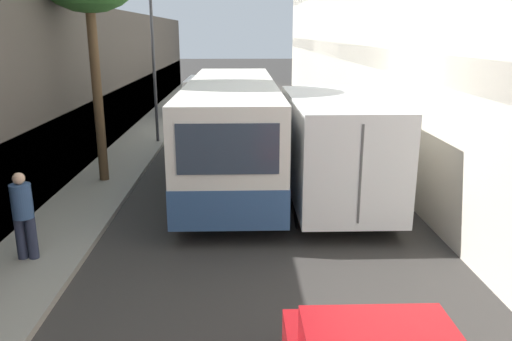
{
  "coord_description": "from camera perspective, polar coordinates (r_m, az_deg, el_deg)",
  "views": [
    {
      "loc": [
        -0.35,
        0.79,
        4.51
      ],
      "look_at": [
        -0.03,
        11.24,
        1.6
      ],
      "focal_mm": 35.0,
      "sensor_mm": 36.0,
      "label": 1
    }
  ],
  "objects": [
    {
      "name": "ground_plane",
      "position": [
        14.92,
        -0.34,
        -2.05
      ],
      "size": [
        150.0,
        150.0,
        0.0
      ],
      "primitive_type": "plane",
      "color": "#33302D"
    },
    {
      "name": "sidewalk_left",
      "position": [
        15.48,
        -17.48,
        -1.88
      ],
      "size": [
        2.01,
        60.0,
        0.13
      ],
      "color": "gray",
      "rests_on": "ground_plane"
    },
    {
      "name": "building_left_shopfront",
      "position": [
        15.69,
        -25.66,
        6.56
      ],
      "size": [
        2.4,
        60.0,
        5.44
      ],
      "color": "#423D38",
      "rests_on": "ground_plane"
    },
    {
      "name": "bus",
      "position": [
        15.53,
        -2.74,
        4.85
      ],
      "size": [
        2.61,
        10.8,
        3.07
      ],
      "color": "silver",
      "rests_on": "ground_plane"
    },
    {
      "name": "box_truck",
      "position": [
        14.0,
        8.42,
        3.29
      ],
      "size": [
        2.37,
        7.73,
        2.91
      ],
      "color": "silver",
      "rests_on": "ground_plane"
    },
    {
      "name": "panel_van",
      "position": [
        28.63,
        -5.85,
        8.67
      ],
      "size": [
        1.98,
        4.75,
        2.01
      ],
      "color": "silver",
      "rests_on": "ground_plane"
    },
    {
      "name": "pedestrian",
      "position": [
        10.81,
        -25.06,
        -4.43
      ],
      "size": [
        0.42,
        0.4,
        1.78
      ],
      "color": "#23283D",
      "rests_on": "sidewalk_left"
    },
    {
      "name": "street_lamp",
      "position": [
        20.75,
        -11.95,
        17.96
      ],
      "size": [
        0.36,
        0.8,
        7.92
      ],
      "color": "#38383D",
      "rests_on": "sidewalk_left"
    }
  ]
}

